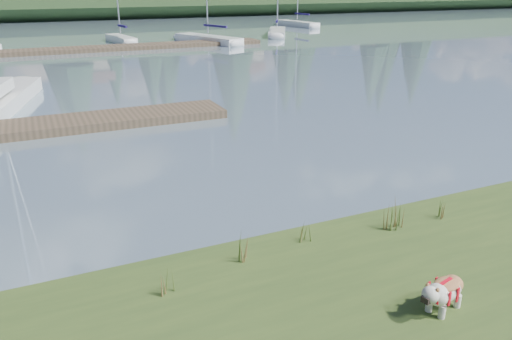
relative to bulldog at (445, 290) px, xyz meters
name	(u,v)px	position (x,y,z in m)	size (l,w,h in m)	color
ground	(65,52)	(-2.45, 34.64, -0.69)	(200.00, 200.00, 0.00)	#7A91A1
bulldog	(445,290)	(0.00, 0.00, 0.00)	(0.92, 0.51, 0.54)	silver
dock_far	(94,49)	(-0.45, 34.64, -0.54)	(26.00, 2.20, 0.30)	#4C3D2C
sailboat_bg_2	(119,38)	(2.22, 39.44, -0.35)	(1.89, 5.81, 8.84)	white
sailboat_bg_3	(203,38)	(8.70, 36.80, -0.36)	(4.27, 8.02, 11.73)	white
sailboat_bg_4	(277,31)	(17.07, 39.50, -0.36)	(4.67, 7.10, 10.81)	white
sailboat_bg_5	(294,23)	(23.31, 47.79, -0.37)	(2.47, 7.41, 10.48)	white
weed_0	(245,245)	(-2.07, 2.44, -0.04)	(0.17, 0.14, 0.71)	#475B23
weed_1	(303,231)	(-0.82, 2.64, -0.14)	(0.17, 0.14, 0.46)	#475B23
weed_2	(399,214)	(1.10, 2.33, -0.06)	(0.17, 0.14, 0.67)	#475B23
weed_3	(167,280)	(-3.52, 2.06, -0.12)	(0.17, 0.14, 0.51)	#475B23
weed_4	(388,220)	(0.84, 2.33, -0.12)	(0.17, 0.14, 0.52)	#475B23
weed_5	(441,208)	(2.15, 2.31, -0.11)	(0.17, 0.14, 0.55)	#475B23
mud_lip	(213,262)	(-2.45, 3.04, -0.62)	(60.00, 0.50, 0.14)	#33281C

